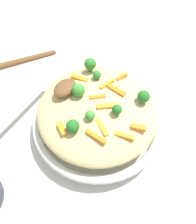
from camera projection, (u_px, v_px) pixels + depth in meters
name	position (u px, v px, depth m)	size (l,w,h in m)	color
ground_plane	(98.00, 126.00, 0.53)	(2.40, 2.40, 0.00)	beige
serving_bowl	(98.00, 121.00, 0.51)	(0.31, 0.31, 0.04)	silver
pasta_mound	(98.00, 110.00, 0.47)	(0.27, 0.27, 0.06)	#D1BA7A
carrot_piece_0	(97.00, 97.00, 0.45)	(0.03, 0.01, 0.01)	orange
carrot_piece_1	(102.00, 127.00, 0.41)	(0.04, 0.01, 0.01)	orange
carrot_piece_2	(107.00, 84.00, 0.47)	(0.04, 0.01, 0.01)	orange
carrot_piece_3	(116.00, 90.00, 0.46)	(0.04, 0.01, 0.01)	orange
carrot_piece_4	(107.00, 106.00, 0.43)	(0.04, 0.01, 0.01)	orange
carrot_piece_5	(96.00, 137.00, 0.40)	(0.04, 0.01, 0.01)	orange
carrot_piece_6	(139.00, 127.00, 0.41)	(0.03, 0.01, 0.01)	orange
carrot_piece_7	(122.00, 77.00, 0.49)	(0.03, 0.01, 0.01)	orange
carrot_piece_8	(62.00, 129.00, 0.41)	(0.03, 0.01, 0.01)	orange
carrot_piece_9	(125.00, 136.00, 0.40)	(0.04, 0.01, 0.01)	orange
carrot_piece_10	(80.00, 78.00, 0.48)	(0.04, 0.01, 0.01)	orange
broccoli_floret_0	(74.00, 127.00, 0.40)	(0.03, 0.03, 0.03)	#205B1C
broccoli_floret_1	(144.00, 97.00, 0.44)	(0.03, 0.03, 0.03)	#205B1C
broccoli_floret_2	(90.00, 64.00, 0.49)	(0.03, 0.03, 0.03)	#296820
broccoli_floret_3	(78.00, 90.00, 0.44)	(0.03, 0.03, 0.03)	#377928
broccoli_floret_4	(97.00, 75.00, 0.47)	(0.02, 0.02, 0.02)	#296820
broccoli_floret_5	(90.00, 115.00, 0.41)	(0.02, 0.02, 0.02)	#377928
broccoli_floret_6	(118.00, 109.00, 0.42)	(0.02, 0.02, 0.02)	#205B1C
serving_spoon	(50.00, 77.00, 0.44)	(0.17, 0.12, 0.11)	brown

